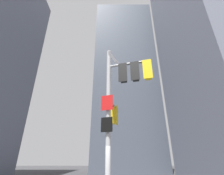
{
  "coord_description": "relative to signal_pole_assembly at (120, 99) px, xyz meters",
  "views": [
    {
      "loc": [
        0.19,
        -8.02,
        1.89
      ],
      "look_at": [
        0.16,
        0.07,
        5.59
      ],
      "focal_mm": 25.61,
      "sensor_mm": 36.0,
      "label": 1
    }
  ],
  "objects": [
    {
      "name": "building_mid_block",
      "position": [
        2.21,
        23.61,
        12.47
      ],
      "size": [
        12.06,
        12.06,
        34.79
      ],
      "primitive_type": "cube",
      "color": "#4C5460",
      "rests_on": "ground"
    },
    {
      "name": "signal_pole_assembly",
      "position": [
        0.0,
        0.0,
        0.0
      ],
      "size": [
        2.74,
        3.38,
        8.01
      ],
      "color": "#B2B2B5",
      "rests_on": "ground"
    }
  ]
}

